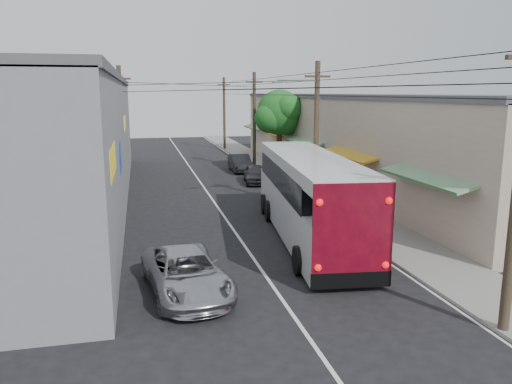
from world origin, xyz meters
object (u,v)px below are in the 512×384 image
Objects in this scene: parked_car_far at (240,163)px; pedestrian_far at (319,188)px; coach_bus at (308,196)px; jeepney at (186,273)px; pedestrian_near at (333,199)px; parked_suv at (287,193)px; parked_car_mid at (255,174)px.

pedestrian_far reaches higher than parked_car_far.
jeepney is (-5.87, -5.17, -1.22)m from coach_bus.
pedestrian_near reaches higher than jeepney.
parked_suv reaches higher than parked_car_far.
pedestrian_near is at bearing 37.60° from jeepney.
pedestrian_far is (2.83, 6.31, -0.97)m from coach_bus.
pedestrian_near is at bearing -55.12° from parked_suv.
jeepney reaches higher than parked_car_mid.
pedestrian_far is at bearing -66.90° from parked_car_mid.
pedestrian_near is at bearing -83.03° from parked_car_far.
parked_suv is 1.27× the size of parked_car_far.
parked_car_mid is (6.66, 18.90, -0.03)m from jeepney.
parked_car_far is (0.00, 13.28, -0.08)m from parked_suv.
pedestrian_far reaches higher than parked_suv.
coach_bus is 3.05× the size of parked_car_far.
coach_bus is 19.31m from parked_car_far.
parked_car_mid is 2.35× the size of pedestrian_far.
parked_car_mid is 5.52m from parked_car_far.
parked_car_mid is 10.68m from pedestrian_near.
pedestrian_near is (2.47, 3.19, -0.92)m from coach_bus.
jeepney is 11.82m from pedestrian_near.
pedestrian_far is (2.04, 0.33, 0.15)m from parked_suv.
jeepney is 12.99m from parked_suv.
coach_bus reaches higher than parked_suv.
jeepney is at bearing 49.86° from pedestrian_near.
coach_bus reaches higher than parked_car_mid.
coach_bus is at bearing -91.35° from parked_car_far.
coach_bus is 2.62× the size of jeepney.
pedestrian_far is at bearing 13.04° from parked_suv.
parked_car_mid is 7.70m from pedestrian_far.
coach_bus is 6.13m from parked_suv.
pedestrian_near reaches higher than parked_suv.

